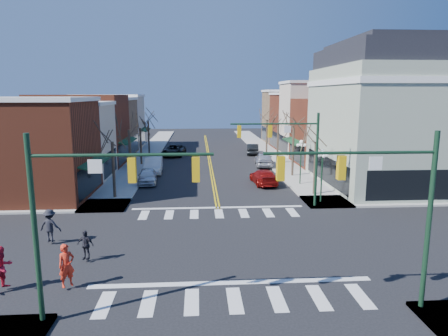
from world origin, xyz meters
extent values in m
plane|color=black|center=(0.00, 0.00, 0.00)|extent=(160.00, 160.00, 0.00)
cube|color=#9E9B93|center=(-8.75, 20.00, 0.07)|extent=(3.50, 70.00, 0.15)
cube|color=#9E9B93|center=(8.75, 20.00, 0.07)|extent=(3.50, 70.00, 0.15)
cube|color=maroon|center=(-15.50, 11.75, 4.00)|extent=(10.00, 8.50, 8.00)
cube|color=beige|center=(-15.50, 19.50, 3.75)|extent=(10.00, 7.00, 7.50)
cube|color=maroon|center=(-15.50, 27.50, 4.25)|extent=(10.00, 9.00, 8.50)
cube|color=#927250|center=(-15.50, 35.75, 3.90)|extent=(10.00, 7.50, 7.80)
cube|color=beige|center=(-15.50, 43.50, 4.10)|extent=(10.00, 8.00, 8.20)
cube|color=maroon|center=(15.50, 25.75, 4.00)|extent=(10.00, 8.50, 8.00)
cube|color=beige|center=(15.50, 33.50, 5.00)|extent=(10.00, 7.00, 10.00)
cube|color=maroon|center=(15.50, 41.00, 4.25)|extent=(10.00, 8.00, 8.50)
cube|color=#927250|center=(15.50, 49.00, 4.50)|extent=(10.00, 8.00, 9.00)
cube|color=#99A58E|center=(16.50, 14.50, 5.50)|extent=(12.00, 14.00, 11.00)
cube|color=white|center=(16.50, 14.50, 9.60)|extent=(12.25, 14.25, 0.50)
cube|color=black|center=(16.50, 14.50, 11.90)|extent=(11.40, 13.40, 1.80)
cube|color=black|center=(16.50, 14.50, 13.00)|extent=(9.80, 11.80, 0.60)
cylinder|color=#14331E|center=(-7.40, -7.40, 3.60)|extent=(0.20, 0.20, 7.20)
cylinder|color=#14331E|center=(-4.15, -7.40, 6.40)|extent=(6.50, 0.12, 0.12)
cube|color=gold|center=(-3.83, -7.40, 5.85)|extent=(0.28, 0.28, 0.90)
cube|color=gold|center=(-1.55, -7.40, 5.85)|extent=(0.28, 0.28, 0.90)
cylinder|color=#14331E|center=(7.40, -7.40, 3.60)|extent=(0.20, 0.20, 7.20)
cylinder|color=#14331E|center=(4.15, -7.40, 6.40)|extent=(6.50, 0.12, 0.12)
cube|color=gold|center=(3.83, -7.40, 5.85)|extent=(0.28, 0.28, 0.90)
cube|color=gold|center=(1.55, -7.40, 5.85)|extent=(0.28, 0.28, 0.90)
cylinder|color=#14331E|center=(7.40, 7.40, 3.60)|extent=(0.20, 0.20, 7.20)
cylinder|color=#14331E|center=(4.15, 7.40, 6.40)|extent=(6.50, 0.12, 0.12)
cube|color=gold|center=(3.83, 7.40, 5.85)|extent=(0.28, 0.28, 0.90)
cube|color=gold|center=(1.55, 7.40, 5.85)|extent=(0.28, 0.28, 0.90)
cylinder|color=#14331E|center=(8.20, 8.50, 2.00)|extent=(0.12, 0.12, 4.00)
sphere|color=white|center=(8.20, 8.50, 4.15)|extent=(0.36, 0.36, 0.36)
cylinder|color=#14331E|center=(8.20, 15.00, 2.00)|extent=(0.12, 0.12, 4.00)
sphere|color=white|center=(8.20, 15.00, 4.15)|extent=(0.36, 0.36, 0.36)
cylinder|color=#382B21|center=(-8.40, 11.00, 2.38)|extent=(0.24, 0.24, 4.76)
cylinder|color=#382B21|center=(-8.40, 19.00, 2.52)|extent=(0.24, 0.24, 5.04)
cylinder|color=#382B21|center=(-8.40, 27.00, 2.27)|extent=(0.24, 0.24, 4.55)
cylinder|color=#382B21|center=(-8.40, 35.00, 2.45)|extent=(0.24, 0.24, 4.90)
cylinder|color=#382B21|center=(8.40, 11.00, 2.31)|extent=(0.24, 0.24, 4.62)
cylinder|color=#382B21|center=(8.40, 19.00, 2.59)|extent=(0.24, 0.24, 5.18)
cylinder|color=#382B21|center=(8.40, 27.00, 2.42)|extent=(0.24, 0.24, 4.83)
cylinder|color=#382B21|center=(8.40, 35.00, 2.48)|extent=(0.24, 0.24, 4.97)
imported|color=silver|center=(-6.40, 16.59, 0.74)|extent=(2.04, 4.45, 1.48)
imported|color=silver|center=(-6.40, 21.99, 0.86)|extent=(2.04, 5.29, 1.72)
imported|color=black|center=(-4.80, 34.42, 0.79)|extent=(3.31, 5.94, 1.57)
imported|color=maroon|center=(4.80, 15.60, 0.72)|extent=(2.36, 5.08, 1.44)
imported|color=silver|center=(6.40, 25.29, 0.86)|extent=(2.42, 5.18, 1.72)
imported|color=black|center=(6.40, 35.19, 0.76)|extent=(2.10, 4.74, 1.51)
imported|color=red|center=(-7.30, -4.73, 1.12)|extent=(0.84, 0.81, 1.94)
imported|color=red|center=(-10.00, -4.79, 1.12)|extent=(1.08, 1.17, 1.94)
imported|color=black|center=(-7.30, -1.77, 0.92)|extent=(0.97, 0.62, 1.54)
imported|color=black|center=(-10.00, 0.90, 1.11)|extent=(1.35, 0.93, 1.92)
camera|label=1|loc=(-1.45, -21.60, 8.51)|focal=32.00mm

